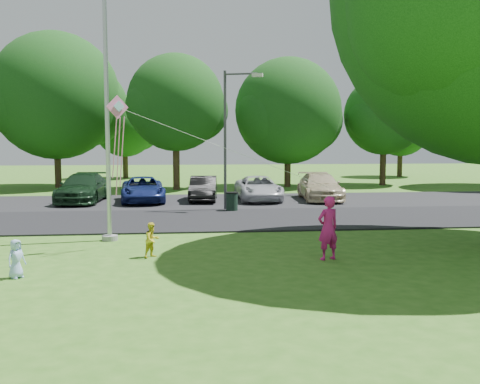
{
  "coord_description": "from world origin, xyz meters",
  "views": [
    {
      "loc": [
        -1.18,
        -12.09,
        3.14
      ],
      "look_at": [
        0.55,
        4.0,
        1.6
      ],
      "focal_mm": 40.0,
      "sensor_mm": 36.0,
      "label": 1
    }
  ],
  "objects": [
    {
      "name": "ground",
      "position": [
        0.0,
        0.0,
        0.0
      ],
      "size": [
        120.0,
        120.0,
        0.0
      ],
      "primitive_type": "plane",
      "color": "#33681B",
      "rests_on": "ground"
    },
    {
      "name": "park_road",
      "position": [
        0.0,
        9.0,
        0.03
      ],
      "size": [
        60.0,
        6.0,
        0.06
      ],
      "primitive_type": "cube",
      "color": "black",
      "rests_on": "ground"
    },
    {
      "name": "parking_strip",
      "position": [
        0.0,
        15.5,
        0.03
      ],
      "size": [
        42.0,
        7.0,
        0.06
      ],
      "primitive_type": "cube",
      "color": "black",
      "rests_on": "ground"
    },
    {
      "name": "flagpole",
      "position": [
        -3.5,
        5.0,
        4.17
      ],
      "size": [
        0.5,
        0.5,
        10.0
      ],
      "color": "#B7BABF",
      "rests_on": "ground"
    },
    {
      "name": "street_lamp",
      "position": [
        0.97,
        11.88,
        3.77
      ],
      "size": [
        1.72,
        0.68,
        6.27
      ],
      "rotation": [
        0.0,
        0.0,
        -0.31
      ],
      "color": "#3F3F44",
      "rests_on": "ground"
    },
    {
      "name": "trash_can",
      "position": [
        1.0,
        11.53,
        0.44
      ],
      "size": [
        0.55,
        0.55,
        0.88
      ],
      "rotation": [
        0.0,
        0.0,
        -0.2
      ],
      "color": "black",
      "rests_on": "ground"
    },
    {
      "name": "tree_row",
      "position": [
        1.59,
        24.23,
        5.71
      ],
      "size": [
        64.35,
        11.94,
        10.88
      ],
      "color": "#332316",
      "rests_on": "ground"
    },
    {
      "name": "horizon_trees",
      "position": [
        4.06,
        33.88,
        4.3
      ],
      "size": [
        77.46,
        7.2,
        7.02
      ],
      "color": "#332316",
      "rests_on": "ground"
    },
    {
      "name": "parked_cars",
      "position": [
        -0.33,
        15.43,
        0.73
      ],
      "size": [
        14.52,
        5.23,
        1.45
      ],
      "color": "black",
      "rests_on": "ground"
    },
    {
      "name": "woman",
      "position": [
        2.64,
        1.56,
        0.85
      ],
      "size": [
        0.72,
        0.59,
        1.7
      ],
      "primitive_type": "imported",
      "rotation": [
        0.0,
        0.0,
        3.49
      ],
      "color": "#C71A73",
      "rests_on": "ground"
    },
    {
      "name": "child_yellow",
      "position": [
        -2.02,
        2.35,
        0.48
      ],
      "size": [
        0.59,
        0.58,
        0.95
      ],
      "primitive_type": "imported",
      "rotation": [
        0.0,
        0.0,
        0.74
      ],
      "color": "yellow",
      "rests_on": "ground"
    },
    {
      "name": "child_blue",
      "position": [
        -5.0,
        0.45,
        0.45
      ],
      "size": [
        0.5,
        0.52,
        0.9
      ],
      "primitive_type": "imported",
      "rotation": [
        0.0,
        0.0,
        0.9
      ],
      "color": "#9FBFF4",
      "rests_on": "ground"
    },
    {
      "name": "kite",
      "position": [
        -2.89,
        3.41,
        3.66
      ],
      "size": [
        5.94,
        2.17,
        2.88
      ],
      "rotation": [
        0.0,
        0.0,
        0.53
      ],
      "color": "pink",
      "rests_on": "ground"
    }
  ]
}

